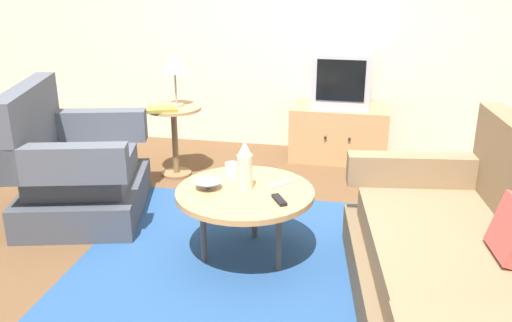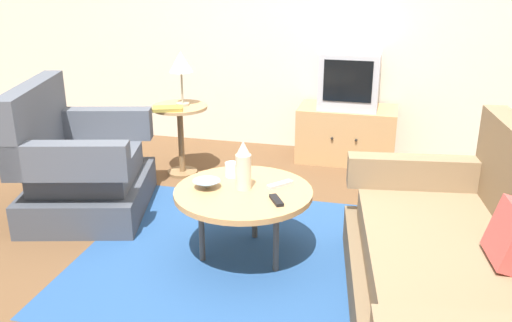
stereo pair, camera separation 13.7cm
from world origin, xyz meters
name	(u,v)px [view 2 (the right image)]	position (x,y,z in m)	size (l,w,h in m)	color
ground_plane	(233,255)	(0.00, 0.00, 0.00)	(16.00, 16.00, 0.00)	brown
back_wall	(299,6)	(0.00, 2.29, 1.35)	(9.00, 0.12, 2.70)	beige
area_rug	(244,255)	(0.07, 0.01, 0.00)	(2.02, 1.88, 0.00)	navy
armchair	(79,169)	(-1.27, 0.38, 0.32)	(1.03, 1.16, 0.95)	#3E424B
couch	(462,276)	(1.30, -0.43, 0.30)	(1.16, 1.91, 0.94)	brown
coffee_table	(243,195)	(0.07, 0.01, 0.42)	(0.84, 0.84, 0.45)	tan
side_table	(180,126)	(-0.82, 1.26, 0.43)	(0.46, 0.46, 0.61)	tan
tv_stand	(346,134)	(0.53, 1.95, 0.25)	(0.87, 0.49, 0.50)	tan
television	(350,80)	(0.53, 1.96, 0.75)	(0.52, 0.40, 0.50)	#B7B7BC
table_lamp	(181,64)	(-0.79, 1.28, 0.96)	(0.20, 0.20, 0.45)	#9E937A
vase	(243,166)	(0.07, 0.03, 0.60)	(0.10, 0.10, 0.30)	beige
mug	(232,170)	(-0.05, 0.21, 0.50)	(0.14, 0.09, 0.09)	white
bowl	(207,184)	(-0.15, -0.01, 0.48)	(0.17, 0.17, 0.05)	slate
tv_remote_dark	(276,200)	(0.30, -0.11, 0.46)	(0.11, 0.15, 0.02)	black
tv_remote_silver	(280,184)	(0.27, 0.12, 0.46)	(0.15, 0.16, 0.02)	#B2B2B7
book	(168,109)	(-0.85, 1.09, 0.62)	(0.27, 0.21, 0.03)	olive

